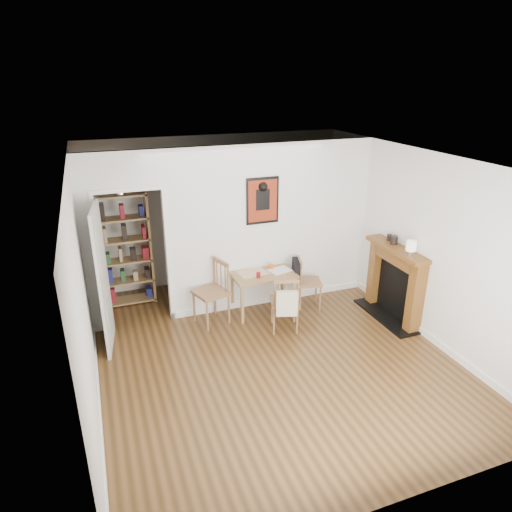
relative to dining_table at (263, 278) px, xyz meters
name	(u,v)px	position (x,y,z in m)	size (l,w,h in m)	color
ground	(270,351)	(-0.33, -1.10, -0.58)	(5.20, 5.20, 0.00)	brown
room_shell	(244,231)	(-0.23, 0.24, 0.72)	(5.20, 5.20, 5.20)	white
dining_table	(263,278)	(0.00, 0.00, 0.00)	(0.97, 0.62, 0.66)	olive
chair_left	(211,293)	(-0.86, -0.07, -0.09)	(0.62, 0.62, 0.99)	#9A7147
chair_right	(308,282)	(0.74, -0.09, -0.15)	(0.56, 0.52, 0.84)	#9A7147
chair_front	(285,302)	(0.10, -0.62, -0.14)	(0.55, 0.59, 0.88)	#9A7147
bookshelf	(126,250)	(-1.94, 1.06, 0.34)	(0.78, 0.31, 1.86)	olive
fireplace	(395,280)	(1.83, -0.85, 0.04)	(0.45, 1.25, 1.16)	brown
red_glass	(258,275)	(-0.13, -0.13, 0.12)	(0.07, 0.07, 0.08)	maroon
orange_fruit	(271,266)	(0.18, 0.11, 0.12)	(0.09, 0.09, 0.09)	#EE570C
placemat	(253,273)	(-0.15, 0.06, 0.08)	(0.43, 0.33, 0.00)	beige
notebook	(280,270)	(0.28, -0.01, 0.09)	(0.33, 0.24, 0.02)	white
mantel_lamp	(411,247)	(1.74, -1.21, 0.72)	(0.14, 0.14, 0.22)	silver
ceramic_jar_a	(394,240)	(1.82, -0.73, 0.64)	(0.11, 0.11, 0.13)	black
ceramic_jar_b	(389,237)	(1.85, -0.57, 0.63)	(0.08, 0.08, 0.10)	black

